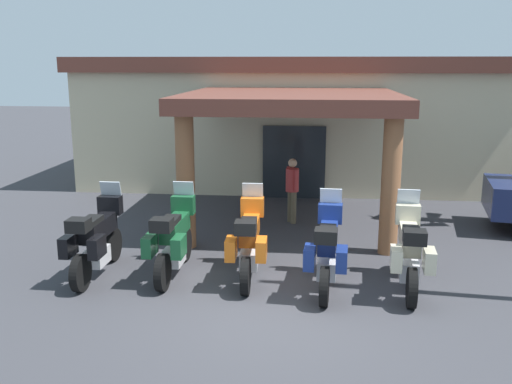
% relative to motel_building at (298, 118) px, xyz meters
% --- Properties ---
extents(ground_plane, '(80.00, 80.00, 0.00)m').
position_rel_motel_building_xyz_m(ground_plane, '(0.03, -10.61, -2.05)').
color(ground_plane, '#38383D').
extents(motel_building, '(13.74, 11.66, 4.01)m').
position_rel_motel_building_xyz_m(motel_building, '(0.00, 0.00, 0.00)').
color(motel_building, beige).
rests_on(motel_building, ground_plane).
extents(motorcycle_black, '(0.70, 2.21, 1.61)m').
position_rel_motel_building_xyz_m(motorcycle_black, '(-3.30, -9.56, -1.35)').
color(motorcycle_black, black).
rests_on(motorcycle_black, ground_plane).
extents(motorcycle_green, '(0.71, 2.21, 1.61)m').
position_rel_motel_building_xyz_m(motorcycle_green, '(-1.89, -9.38, -1.35)').
color(motorcycle_green, black).
rests_on(motorcycle_green, ground_plane).
extents(motorcycle_orange, '(0.72, 2.21, 1.61)m').
position_rel_motel_building_xyz_m(motorcycle_orange, '(-0.49, -9.38, -1.35)').
color(motorcycle_orange, black).
rests_on(motorcycle_orange, ground_plane).
extents(motorcycle_blue, '(0.73, 2.21, 1.61)m').
position_rel_motel_building_xyz_m(motorcycle_blue, '(0.92, -9.70, -1.35)').
color(motorcycle_blue, black).
rests_on(motorcycle_blue, ground_plane).
extents(motorcycle_cream, '(0.73, 2.21, 1.61)m').
position_rel_motel_building_xyz_m(motorcycle_cream, '(2.32, -9.61, -1.35)').
color(motorcycle_cream, black).
rests_on(motorcycle_cream, ground_plane).
extents(pedestrian, '(0.32, 0.48, 1.60)m').
position_rel_motel_building_xyz_m(pedestrian, '(0.11, -5.60, -1.13)').
color(pedestrian, brown).
rests_on(pedestrian, ground_plane).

